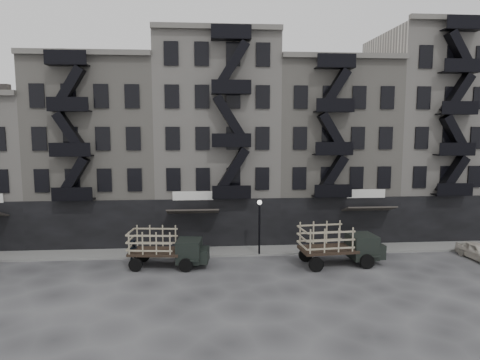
{
  "coord_description": "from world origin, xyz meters",
  "views": [
    {
      "loc": [
        -0.91,
        -28.56,
        9.72
      ],
      "look_at": [
        1.65,
        4.0,
        5.62
      ],
      "focal_mm": 32.0,
      "sensor_mm": 36.0,
      "label": 1
    }
  ],
  "objects": [
    {
      "name": "ground",
      "position": [
        0.0,
        0.0,
        0.0
      ],
      "size": [
        140.0,
        140.0,
        0.0
      ],
      "primitive_type": "plane",
      "color": "#38383A",
      "rests_on": "ground"
    },
    {
      "name": "building_mideast",
      "position": [
        10.0,
        9.83,
        7.5
      ],
      "size": [
        10.0,
        11.35,
        16.2
      ],
      "color": "gray",
      "rests_on": "ground"
    },
    {
      "name": "sidewalk",
      "position": [
        0.0,
        3.75,
        0.07
      ],
      "size": [
        55.0,
        2.5,
        0.15
      ],
      "primitive_type": "cube",
      "color": "slate",
      "rests_on": "ground"
    },
    {
      "name": "lamp_post",
      "position": [
        3.0,
        2.6,
        2.78
      ],
      "size": [
        0.36,
        0.36,
        4.28
      ],
      "color": "black",
      "rests_on": "ground"
    },
    {
      "name": "stake_truck_east",
      "position": [
        8.32,
        0.04,
        1.68
      ],
      "size": [
        6.05,
        2.89,
        2.95
      ],
      "rotation": [
        0.0,
        0.0,
        0.09
      ],
      "color": "black",
      "rests_on": "ground"
    },
    {
      "name": "building_center",
      "position": [
        -0.0,
        9.82,
        8.5
      ],
      "size": [
        10.0,
        11.35,
        18.2
      ],
      "color": "#AFA9A1",
      "rests_on": "ground"
    },
    {
      "name": "car_east",
      "position": [
        18.96,
        0.45,
        0.61
      ],
      "size": [
        1.89,
        3.76,
        1.23
      ],
      "primitive_type": "imported",
      "rotation": [
        0.0,
        0.0,
        0.13
      ],
      "color": "beige",
      "rests_on": "ground"
    },
    {
      "name": "pedestrian_mid",
      "position": [
        -6.18,
        1.29,
        0.9
      ],
      "size": [
        0.9,
        0.71,
        1.8
      ],
      "primitive_type": "imported",
      "rotation": [
        0.0,
        0.0,
        3.11
      ],
      "color": "black",
      "rests_on": "ground"
    },
    {
      "name": "building_east",
      "position": [
        20.0,
        9.82,
        9.0
      ],
      "size": [
        10.0,
        11.35,
        19.2
      ],
      "color": "#AFA9A1",
      "rests_on": "ground"
    },
    {
      "name": "building_midwest",
      "position": [
        -10.0,
        9.83,
        7.5
      ],
      "size": [
        10.0,
        11.35,
        16.2
      ],
      "color": "gray",
      "rests_on": "ground"
    },
    {
      "name": "stake_truck_west",
      "position": [
        -3.75,
        0.57,
        1.55
      ],
      "size": [
        5.61,
        2.74,
        2.72
      ],
      "rotation": [
        0.0,
        0.0,
        -0.11
      ],
      "color": "black",
      "rests_on": "ground"
    }
  ]
}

